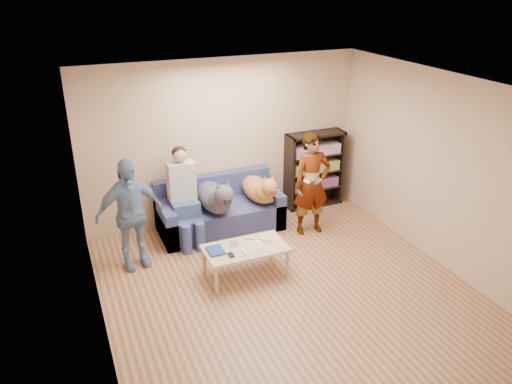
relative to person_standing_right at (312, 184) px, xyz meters
name	(u,v)px	position (x,y,z in m)	size (l,w,h in m)	color
ground	(293,296)	(-1.03, -1.46, -0.80)	(5.00, 5.00, 0.00)	brown
ceiling	(300,91)	(-1.03, -1.46, 1.80)	(5.00, 5.00, 0.00)	white
wall_back	(224,141)	(-1.03, 1.04, 0.50)	(4.50, 4.50, 0.00)	tan
wall_front	(452,336)	(-1.03, -3.96, 0.50)	(4.50, 4.50, 0.00)	tan
wall_left	(94,240)	(-3.28, -1.46, 0.50)	(5.00, 5.00, 0.00)	tan
wall_right	(449,175)	(1.22, -1.46, 0.50)	(5.00, 5.00, 0.00)	tan
blanket	(266,198)	(-0.57, 0.43, -0.31)	(0.39, 0.33, 0.13)	silver
person_standing_right	(312,184)	(0.00, 0.00, 0.00)	(0.59, 0.38, 1.60)	gray
person_standing_left	(130,214)	(-2.72, 0.06, -0.02)	(0.92, 0.38, 1.57)	#7593BB
held_controller	(307,181)	(-0.20, -0.20, 0.15)	(0.04, 0.11, 0.03)	white
notebook_blue	(216,251)	(-1.79, -0.71, -0.37)	(0.20, 0.26, 0.03)	navy
papers	(252,250)	(-1.34, -0.86, -0.37)	(0.26, 0.20, 0.01)	white
magazine	(254,247)	(-1.31, -0.84, -0.36)	(0.22, 0.17, 0.01)	beige
camera_silver	(234,243)	(-1.51, -0.64, -0.36)	(0.11, 0.06, 0.05)	#BABBBF
controller_a	(262,239)	(-1.11, -0.66, -0.37)	(0.04, 0.13, 0.03)	white
controller_b	(270,240)	(-1.03, -0.74, -0.37)	(0.09, 0.06, 0.03)	silver
headphone_cup_a	(260,244)	(-1.19, -0.78, -0.37)	(0.07, 0.07, 0.02)	white
headphone_cup_b	(258,242)	(-1.19, -0.70, -0.37)	(0.07, 0.07, 0.02)	white
pen_orange	(249,253)	(-1.41, -0.92, -0.38)	(0.01, 0.01, 0.14)	orange
pen_black	(249,239)	(-1.27, -0.58, -0.38)	(0.01, 0.01, 0.14)	black
wallet	(231,255)	(-1.64, -0.88, -0.37)	(0.07, 0.12, 0.01)	black
sofa	(219,212)	(-1.28, 0.64, -0.52)	(1.90, 0.85, 0.82)	#515B93
person_seated	(184,192)	(-1.86, 0.51, -0.03)	(0.40, 0.73, 1.47)	#394A7E
dog_gray	(216,197)	(-1.40, 0.41, -0.14)	(0.45, 1.27, 0.66)	#474A51
dog_tan	(260,189)	(-0.65, 0.48, -0.17)	(0.41, 1.16, 0.59)	#BF893A
coffee_table	(246,250)	(-1.39, -0.76, -0.43)	(1.10, 0.60, 0.42)	#D2C081
bookshelf	(314,168)	(0.52, 0.87, -0.12)	(1.00, 0.34, 1.30)	black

